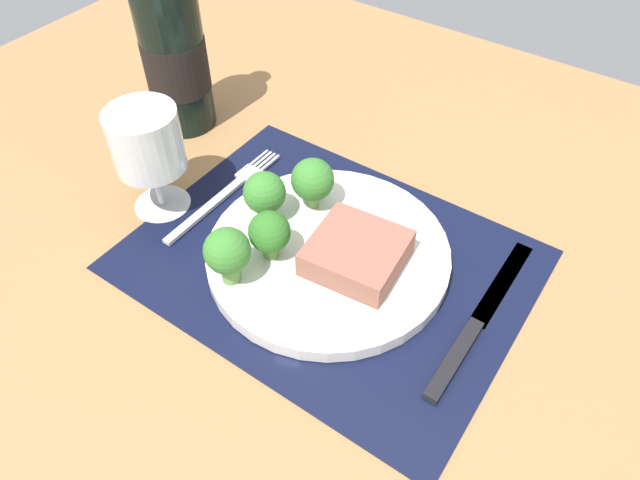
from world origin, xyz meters
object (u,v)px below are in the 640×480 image
at_px(plate, 328,253).
at_px(steak, 358,252).
at_px(knife, 474,327).
at_px(wine_bottle, 174,54).
at_px(wine_glass, 147,146).
at_px(fork, 225,193).

distance_m(plate, steak, 0.04).
distance_m(knife, wine_bottle, 0.49).
xyz_separation_m(knife, wine_glass, (-0.38, -0.04, 0.08)).
relative_size(steak, fork, 0.48).
xyz_separation_m(fork, knife, (0.33, -0.01, 0.00)).
xyz_separation_m(knife, wine_bottle, (-0.47, 0.09, 0.10)).
relative_size(fork, knife, 0.83).
xyz_separation_m(wine_bottle, wine_glass, (0.09, -0.14, -0.02)).
distance_m(knife, wine_glass, 0.39).
bearing_deg(plate, wine_bottle, 161.71).
height_order(steak, wine_bottle, wine_bottle).
xyz_separation_m(steak, wine_bottle, (-0.34, 0.10, 0.07)).
xyz_separation_m(plate, wine_glass, (-0.21, -0.04, 0.08)).
height_order(plate, wine_glass, wine_glass).
distance_m(steak, knife, 0.14).
bearing_deg(plate, knife, 1.82).
height_order(plate, fork, plate).
xyz_separation_m(plate, knife, (0.17, 0.01, -0.00)).
relative_size(steak, wine_bottle, 0.33).
distance_m(fork, wine_bottle, 0.19).
bearing_deg(fork, knife, -0.33).
bearing_deg(steak, plate, -176.54).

